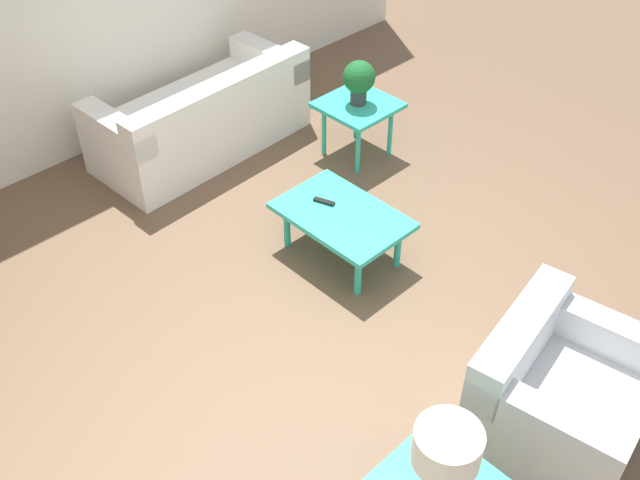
{
  "coord_description": "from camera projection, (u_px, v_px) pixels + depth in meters",
  "views": [
    {
      "loc": [
        -2.39,
        2.71,
        3.66
      ],
      "look_at": [
        0.24,
        0.15,
        0.55
      ],
      "focal_mm": 42.0,
      "sensor_mm": 36.0,
      "label": 1
    }
  ],
  "objects": [
    {
      "name": "ground_plane",
      "position": [
        360.0,
        307.0,
        5.12
      ],
      "size": [
        14.0,
        14.0,
        0.0
      ],
      "primitive_type": "plane",
      "color": "brown"
    },
    {
      "name": "sofa",
      "position": [
        203.0,
        119.0,
        6.42
      ],
      "size": [
        0.92,
        1.9,
        0.76
      ],
      "rotation": [
        0.0,
        0.0,
        1.61
      ],
      "color": "white",
      "rests_on": "ground_plane"
    },
    {
      "name": "armchair",
      "position": [
        557.0,
        396.0,
        4.17
      ],
      "size": [
        0.99,
        1.07,
        0.75
      ],
      "rotation": [
        0.0,
        0.0,
        -1.4
      ],
      "color": "silver",
      "rests_on": "ground_plane"
    },
    {
      "name": "coffee_table",
      "position": [
        342.0,
        218.0,
        5.31
      ],
      "size": [
        0.93,
        0.61,
        0.39
      ],
      "color": "#2DB79E",
      "rests_on": "ground_plane"
    },
    {
      "name": "side_table_plant",
      "position": [
        358.0,
        110.0,
        6.27
      ],
      "size": [
        0.59,
        0.59,
        0.5
      ],
      "color": "#2DB79E",
      "rests_on": "ground_plane"
    },
    {
      "name": "potted_plant",
      "position": [
        359.0,
        79.0,
        6.09
      ],
      "size": [
        0.27,
        0.27,
        0.38
      ],
      "color": "#333338",
      "rests_on": "side_table_plant"
    },
    {
      "name": "table_lamp",
      "position": [
        446.0,
        452.0,
        3.29
      ],
      "size": [
        0.31,
        0.31,
        0.45
      ],
      "color": "#997F4C",
      "rests_on": "side_table_lamp"
    },
    {
      "name": "remote_control",
      "position": [
        324.0,
        201.0,
        5.37
      ],
      "size": [
        0.16,
        0.09,
        0.02
      ],
      "color": "black",
      "rests_on": "coffee_table"
    }
  ]
}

